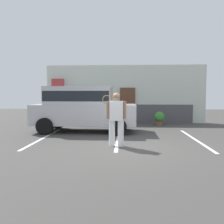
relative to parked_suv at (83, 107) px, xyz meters
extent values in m
plane|color=#423F3D|center=(1.92, -3.17, -1.15)|extent=(40.00, 40.00, 0.00)
cube|color=silver|center=(-1.25, -1.67, -1.14)|extent=(0.12, 4.40, 0.01)
cube|color=silver|center=(1.67, -1.67, -1.14)|extent=(0.12, 4.40, 0.01)
cube|color=silver|center=(4.58, -1.67, -1.14)|extent=(0.12, 4.40, 0.01)
cube|color=silver|center=(1.92, 3.69, 0.58)|extent=(9.50, 0.30, 3.45)
cube|color=#4C4C51|center=(1.92, 3.49, -0.60)|extent=(7.98, 0.10, 1.10)
cube|color=brown|center=(2.07, 3.47, -0.10)|extent=(0.90, 0.06, 2.10)
cube|color=#B7B7BC|center=(0.11, 0.00, -0.35)|extent=(4.63, 1.97, 0.90)
cube|color=#B7B7BC|center=(-0.14, 0.00, 0.50)|extent=(2.93, 1.80, 0.80)
cube|color=black|center=(-0.14, 0.00, 0.48)|extent=(2.87, 1.82, 0.44)
cylinder|color=black|center=(1.67, 0.92, -0.79)|extent=(0.72, 0.27, 0.72)
cylinder|color=black|center=(1.64, -0.97, -0.79)|extent=(0.72, 0.27, 0.72)
cylinder|color=black|center=(-1.43, 0.97, -0.79)|extent=(0.72, 0.27, 0.72)
cylinder|color=black|center=(-1.46, -0.93, -0.79)|extent=(0.72, 0.27, 0.72)
cylinder|color=white|center=(1.79, -3.00, -0.72)|extent=(0.20, 0.20, 0.85)
cylinder|color=white|center=(1.51, -3.00, -0.72)|extent=(0.20, 0.20, 0.85)
cube|color=white|center=(1.65, -3.00, 0.02)|extent=(0.44, 0.27, 0.63)
sphere|color=#8C6647|center=(1.65, -3.00, 0.49)|extent=(0.23, 0.23, 0.23)
cylinder|color=#8C6647|center=(1.92, -3.00, 0.05)|extent=(0.11, 0.11, 0.58)
cylinder|color=#8C6647|center=(1.38, -3.00, 0.05)|extent=(0.11, 0.11, 0.58)
torus|color=olive|center=(1.33, -2.95, 0.39)|extent=(0.29, 0.11, 0.29)
cylinder|color=olive|center=(1.33, -2.95, 0.15)|extent=(0.03, 0.03, 0.20)
cylinder|color=brown|center=(3.81, 2.37, -1.03)|extent=(0.37, 0.37, 0.23)
sphere|color=#387F33|center=(3.81, 2.37, -0.67)|extent=(0.58, 0.58, 0.58)
cylinder|color=silver|center=(-2.46, 3.19, 0.19)|extent=(0.05, 0.05, 2.68)
cube|color=#B23838|center=(-2.06, 3.19, 1.26)|extent=(0.75, 0.10, 0.45)
camera|label=1|loc=(1.95, -10.64, 0.55)|focal=37.82mm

